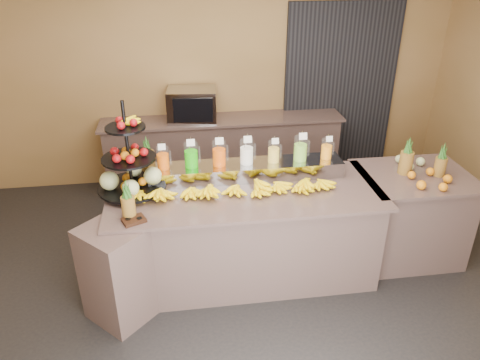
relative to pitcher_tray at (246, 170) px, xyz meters
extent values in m
plane|color=black|center=(-0.05, -0.58, -1.01)|extent=(6.00, 6.00, 0.00)
cube|color=olive|center=(-0.05, 1.93, 0.39)|extent=(6.00, 0.02, 2.80)
cube|color=black|center=(1.55, 1.88, 0.19)|extent=(1.50, 0.06, 2.20)
cube|color=gray|center=(-0.05, -0.28, -0.56)|extent=(2.40, 0.90, 0.90)
cube|color=gray|center=(-0.05, -0.28, -0.09)|extent=(2.50, 1.00, 0.03)
cube|color=gray|center=(-1.20, -0.68, -0.56)|extent=(0.71, 0.71, 0.90)
cube|color=gray|center=(1.65, -0.18, -0.56)|extent=(1.00, 0.80, 0.90)
cube|color=gray|center=(1.65, -0.18, -0.09)|extent=(1.08, 0.88, 0.03)
cube|color=gray|center=(-0.05, 1.67, -0.56)|extent=(3.00, 0.50, 0.90)
cube|color=gray|center=(-0.05, 1.67, -0.09)|extent=(3.10, 0.55, 0.03)
cube|color=gray|center=(0.00, 0.00, 0.00)|extent=(1.85, 0.30, 0.15)
cylinder|color=silver|center=(-0.78, 0.00, 0.18)|extent=(0.11, 0.11, 0.21)
cylinder|color=#DA5000|center=(-0.78, 0.00, 0.15)|extent=(0.11, 0.11, 0.14)
cylinder|color=gray|center=(-0.79, 0.01, 0.23)|extent=(0.01, 0.01, 0.25)
cube|color=white|center=(-0.78, -0.05, 0.31)|extent=(0.07, 0.02, 0.06)
cylinder|color=silver|center=(-0.52, 0.00, 0.19)|extent=(0.13, 0.13, 0.24)
cylinder|color=#12AF01|center=(-0.52, 0.00, 0.16)|extent=(0.12, 0.12, 0.16)
cylinder|color=gray|center=(-0.54, 0.01, 0.25)|extent=(0.01, 0.01, 0.28)
cube|color=white|center=(-0.52, -0.06, 0.34)|extent=(0.08, 0.02, 0.06)
cylinder|color=silver|center=(-0.26, 0.00, 0.19)|extent=(0.13, 0.13, 0.24)
cylinder|color=#E44E00|center=(-0.26, 0.00, 0.16)|extent=(0.12, 0.12, 0.16)
cylinder|color=gray|center=(-0.28, 0.01, 0.25)|extent=(0.01, 0.01, 0.28)
cube|color=white|center=(-0.26, -0.06, 0.34)|extent=(0.08, 0.02, 0.06)
cylinder|color=silver|center=(0.00, 0.00, 0.19)|extent=(0.13, 0.13, 0.24)
cylinder|color=white|center=(0.00, 0.00, 0.16)|extent=(0.12, 0.12, 0.16)
cylinder|color=gray|center=(-0.02, 0.01, 0.25)|extent=(0.01, 0.01, 0.28)
cube|color=white|center=(0.00, -0.06, 0.34)|extent=(0.08, 0.02, 0.06)
cylinder|color=silver|center=(0.26, 0.00, 0.18)|extent=(0.11, 0.11, 0.21)
cylinder|color=gold|center=(0.26, 0.00, 0.15)|extent=(0.10, 0.10, 0.14)
cylinder|color=gray|center=(0.25, 0.01, 0.22)|extent=(0.01, 0.01, 0.24)
cube|color=white|center=(0.26, -0.05, 0.31)|extent=(0.07, 0.02, 0.06)
cylinder|color=silver|center=(0.52, 0.00, 0.19)|extent=(0.13, 0.13, 0.24)
cylinder|color=#7AC339|center=(0.52, 0.00, 0.16)|extent=(0.12, 0.12, 0.16)
cylinder|color=gray|center=(0.50, 0.01, 0.25)|extent=(0.01, 0.01, 0.28)
cube|color=white|center=(0.52, -0.06, 0.35)|extent=(0.08, 0.02, 0.06)
cylinder|color=silver|center=(0.78, 0.00, 0.17)|extent=(0.11, 0.11, 0.20)
cylinder|color=orange|center=(0.78, 0.00, 0.14)|extent=(0.10, 0.10, 0.13)
cylinder|color=gray|center=(0.77, 0.01, 0.22)|extent=(0.01, 0.01, 0.23)
cube|color=white|center=(0.78, -0.05, 0.30)|extent=(0.06, 0.02, 0.05)
ellipsoid|color=yellow|center=(-0.99, -0.29, -0.03)|extent=(0.23, 0.17, 0.09)
ellipsoid|color=yellow|center=(-0.78, -0.29, -0.03)|extent=(0.23, 0.17, 0.09)
ellipsoid|color=yellow|center=(-0.57, -0.29, -0.03)|extent=(0.23, 0.17, 0.09)
ellipsoid|color=yellow|center=(-0.37, -0.29, -0.03)|extent=(0.23, 0.17, 0.09)
ellipsoid|color=yellow|center=(-0.16, -0.29, -0.03)|extent=(0.23, 0.17, 0.09)
ellipsoid|color=yellow|center=(0.05, -0.29, -0.03)|extent=(0.23, 0.17, 0.09)
ellipsoid|color=yellow|center=(0.26, -0.29, -0.03)|extent=(0.23, 0.17, 0.09)
ellipsoid|color=yellow|center=(0.46, -0.29, -0.03)|extent=(0.23, 0.17, 0.09)
ellipsoid|color=yellow|center=(0.67, -0.29, -0.03)|extent=(0.23, 0.17, 0.09)
ellipsoid|color=yellow|center=(-0.82, -0.29, 0.04)|extent=(0.19, 0.15, 0.09)
ellipsoid|color=yellow|center=(-0.38, -0.29, 0.04)|extent=(0.19, 0.15, 0.09)
ellipsoid|color=yellow|center=(0.06, -0.29, 0.04)|extent=(0.19, 0.15, 0.09)
ellipsoid|color=yellow|center=(0.50, -0.29, 0.04)|extent=(0.19, 0.15, 0.09)
cylinder|color=black|center=(-1.07, -0.14, 0.36)|extent=(0.04, 0.04, 0.86)
cylinder|color=black|center=(-1.07, -0.14, -0.03)|extent=(0.73, 0.73, 0.02)
cylinder|color=black|center=(-1.07, -0.14, 0.26)|extent=(0.57, 0.57, 0.02)
cylinder|color=black|center=(-1.07, -0.14, 0.55)|extent=(0.41, 0.41, 0.02)
sphere|color=beige|center=(-0.88, -0.14, 0.06)|extent=(0.16, 0.16, 0.16)
sphere|color=maroon|center=(-0.94, -0.14, 0.31)|extent=(0.08, 0.08, 0.08)
sphere|color=orange|center=(-1.17, -0.14, 0.03)|extent=(0.09, 0.09, 0.09)
cube|color=black|center=(-1.03, -0.65, -0.06)|extent=(0.22, 0.20, 0.03)
cylinder|color=brown|center=(-1.07, -0.58, 0.02)|extent=(0.11, 0.11, 0.19)
cone|color=#204517|center=(-1.07, -0.58, 0.20)|extent=(0.06, 0.06, 0.16)
cylinder|color=brown|center=(-0.93, 0.20, 0.05)|extent=(0.13, 0.13, 0.25)
cone|color=#204517|center=(-0.93, 0.20, 0.25)|extent=(0.07, 0.07, 0.16)
cylinder|color=brown|center=(1.55, -0.13, 0.04)|extent=(0.12, 0.12, 0.22)
cylinder|color=brown|center=(1.86, -0.22, 0.02)|extent=(0.11, 0.11, 0.19)
ellipsoid|color=orange|center=(1.69, -0.36, -0.03)|extent=(0.34, 0.22, 0.08)
cube|color=gray|center=(-0.43, 1.67, 0.13)|extent=(0.64, 0.48, 0.40)
camera|label=1|loc=(-0.63, -3.96, 1.99)|focal=35.00mm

